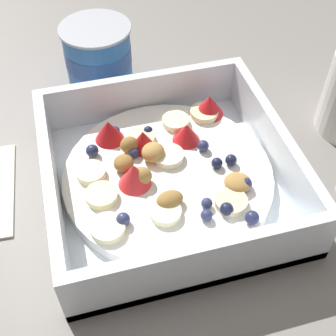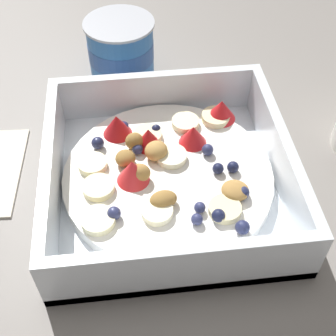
# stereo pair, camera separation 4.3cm
# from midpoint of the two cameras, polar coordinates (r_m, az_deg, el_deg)

# --- Properties ---
(ground_plane) EXTENTS (2.40, 2.40, 0.00)m
(ground_plane) POSITION_cam_midpoint_polar(r_m,az_deg,el_deg) (0.45, -4.45, -3.56)
(ground_plane) COLOR gray
(fruit_bowl) EXTENTS (0.23, 0.23, 0.06)m
(fruit_bowl) POSITION_cam_midpoint_polar(r_m,az_deg,el_deg) (0.44, -2.92, -0.93)
(fruit_bowl) COLOR white
(fruit_bowl) RESTS_ON ground
(yogurt_cup) EXTENTS (0.08, 0.08, 0.08)m
(yogurt_cup) POSITION_cam_midpoint_polar(r_m,az_deg,el_deg) (0.56, -10.97, 13.54)
(yogurt_cup) COLOR #3370B7
(yogurt_cup) RESTS_ON ground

